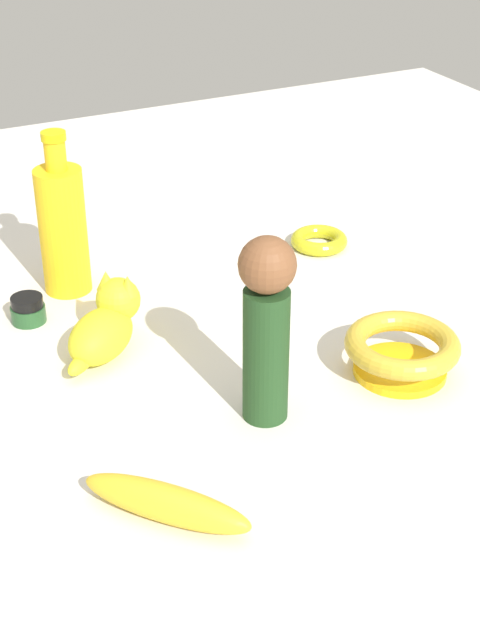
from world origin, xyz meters
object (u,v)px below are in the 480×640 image
at_px(bottle_tall, 63,227).
at_px(nail_polish_jar, 28,310).
at_px(bangle, 319,240).
at_px(cat_figurine, 106,324).
at_px(banana, 166,503).
at_px(person_figure_adult, 266,324).
at_px(bowl, 402,350).

height_order(bottle_tall, nail_polish_jar, bottle_tall).
xyz_separation_m(bottle_tall, bangle, (0.39, -0.04, -0.09)).
xyz_separation_m(nail_polish_jar, cat_figurine, (0.07, -0.12, 0.02)).
relative_size(banana, bangle, 2.07).
height_order(bangle, person_figure_adult, person_figure_adult).
distance_m(bowl, banana, 0.38).
bearing_deg(banana, bangle, 95.52).
bearing_deg(nail_polish_jar, banana, -87.59).
relative_size(bangle, person_figure_adult, 0.39).
bearing_deg(person_figure_adult, bangle, 51.91).
height_order(nail_polish_jar, person_figure_adult, person_figure_adult).
bearing_deg(bangle, bowl, -104.47).
bearing_deg(bowl, nail_polish_jar, 139.05).
distance_m(bowl, person_figure_adult, 0.21).
bearing_deg(cat_figurine, bangle, 20.57).
relative_size(bottle_tall, person_figure_adult, 1.04).
bearing_deg(cat_figurine, banana, -98.95).
bearing_deg(person_figure_adult, bottle_tall, 105.66).
relative_size(cat_figurine, person_figure_adult, 0.57).
distance_m(nail_polish_jar, person_figure_adult, 0.39).
bearing_deg(bottle_tall, bowl, -52.49).
height_order(nail_polish_jar, cat_figurine, cat_figurine).
bearing_deg(bangle, cat_figurine, -159.43).
bearing_deg(bowl, bangle, 75.53).
height_order(bottle_tall, bowl, bottle_tall).
distance_m(bottle_tall, nail_polish_jar, 0.13).
xyz_separation_m(banana, nail_polish_jar, (-0.02, 0.44, -0.00)).
height_order(bowl, cat_figurine, cat_figurine).
bearing_deg(banana, person_figure_adult, 82.87).
bearing_deg(bangle, banana, -133.67).
height_order(banana, nail_polish_jar, banana).
relative_size(bottle_tall, nail_polish_jar, 5.00).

